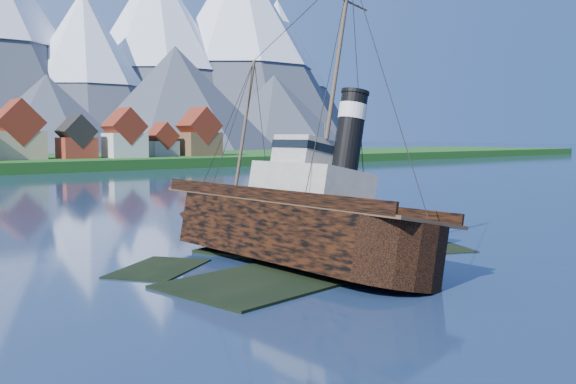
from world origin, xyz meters
TOP-DOWN VIEW (x-y plane):
  - ground at (0.00, 0.00)m, footprint 1400.00×1400.00m
  - shoal at (1.78, 2.15)m, footprint 31.71×21.24m
  - tugboat_wreck at (-0.24, 3.34)m, footprint 7.05×30.36m
  - sailboat_d at (56.69, 59.06)m, footprint 8.47×8.30m

SIDE VIEW (x-z plane):
  - shoal at x=1.78m, z-range -0.92..0.22m
  - ground at x=0.00m, z-range 0.00..0.00m
  - sailboat_d at x=56.69m, z-range -6.18..6.77m
  - tugboat_wreck at x=-0.24m, z-range -9.01..15.05m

